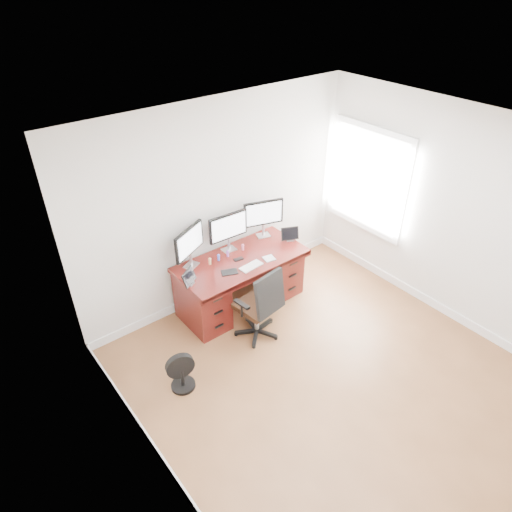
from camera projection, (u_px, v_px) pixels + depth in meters
ground at (340, 386)px, 5.07m from camera, size 4.50×4.50×0.00m
back_wall at (219, 204)px, 5.78m from camera, size 4.00×0.10×2.70m
right_wall at (460, 221)px, 5.41m from camera, size 0.10×4.50×2.70m
desk at (240, 279)px, 6.03m from camera, size 1.70×0.80×0.75m
office_chair at (260, 315)px, 5.56m from camera, size 0.59×0.59×0.99m
floor_fan at (182, 372)px, 4.93m from camera, size 0.32×0.27×0.46m
monitor_left at (189, 243)px, 5.51m from camera, size 0.51×0.27×0.53m
monitor_center at (228, 228)px, 5.81m from camera, size 0.55×0.15×0.53m
monitor_right at (263, 214)px, 6.11m from camera, size 0.53×0.21×0.53m
tablet_left at (189, 278)px, 5.33m from camera, size 0.24×0.18×0.19m
tablet_right at (290, 235)px, 6.15m from camera, size 0.25×0.16×0.19m
keyboard at (251, 266)px, 5.67m from camera, size 0.31×0.15×0.01m
trackpad at (269, 258)px, 5.82m from camera, size 0.16×0.16×0.01m
drawing_tablet at (229, 272)px, 5.57m from camera, size 0.23×0.20×0.01m
phone at (238, 259)px, 5.81m from camera, size 0.14×0.08×0.01m
figurine_yellow at (210, 261)px, 5.69m from camera, size 0.04×0.04×0.09m
figurine_blue at (219, 257)px, 5.76m from camera, size 0.04×0.04×0.09m
figurine_purple at (228, 253)px, 5.83m from camera, size 0.04×0.04×0.09m
figurine_pink at (243, 247)px, 5.96m from camera, size 0.04×0.04×0.09m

